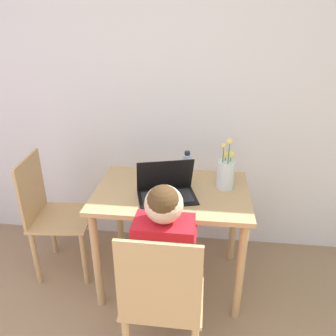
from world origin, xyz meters
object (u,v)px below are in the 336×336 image
person_seated (165,251)px  chair_spare (53,214)px  water_bottle (187,169)px  chair_occupied (163,299)px  laptop (166,188)px  flower_vase (226,173)px

person_seated → chair_spare: bearing=-32.3°
chair_spare → person_seated: (0.88, -0.56, 0.20)m
water_bottle → chair_spare: bearing=-176.4°
chair_occupied → laptop: bearing=-84.6°
chair_spare → laptop: size_ratio=2.24×
laptop → chair_occupied: bearing=-101.1°
flower_vase → person_seated: bearing=-117.5°
laptop → flower_vase: bearing=6.9°
person_seated → flower_vase: 0.70m
person_seated → flower_vase: (0.31, 0.60, 0.17)m
laptop → water_bottle: (0.12, 0.17, 0.06)m
chair_occupied → person_seated: (0.00, 0.12, 0.20)m
chair_spare → water_bottle: 1.02m
chair_spare → laptop: (0.83, -0.11, 0.32)m
chair_occupied → flower_vase: 0.87m
water_bottle → flower_vase: bearing=-3.9°
chair_occupied → laptop: (-0.05, 0.57, 0.32)m
person_seated → laptop: size_ratio=2.66×
chair_spare → flower_vase: bearing=-93.4°
flower_vase → water_bottle: (-0.25, 0.02, 0.00)m
water_bottle → chair_occupied: bearing=-95.0°
person_seated → water_bottle: (0.06, 0.62, 0.18)m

